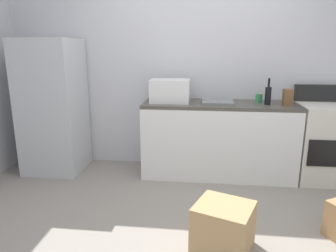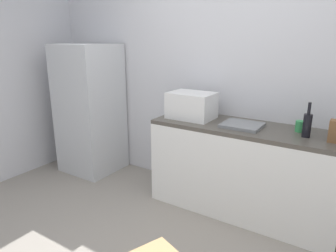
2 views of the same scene
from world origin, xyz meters
name	(u,v)px [view 2 (image 2 of 2)]	position (x,y,z in m)	size (l,w,h in m)	color
wall_back	(232,78)	(0.00, 1.55, 1.30)	(5.00, 0.10, 2.60)	silver
kitchen_counter	(242,169)	(0.30, 1.20, 0.45)	(1.80, 0.60, 0.90)	white
refrigerator	(90,109)	(-1.75, 1.15, 0.82)	(0.68, 0.66, 1.64)	silver
microwave	(192,105)	(-0.29, 1.20, 1.04)	(0.46, 0.34, 0.27)	white
sink_basin	(242,125)	(0.28, 1.17, 0.92)	(0.36, 0.32, 0.03)	slate
wine_bottle	(307,125)	(0.84, 1.16, 1.01)	(0.07, 0.07, 0.30)	black
coffee_mug	(300,126)	(0.77, 1.29, 0.95)	(0.08, 0.08, 0.10)	#338C4C
knife_block	(336,131)	(1.06, 1.15, 0.99)	(0.10, 0.10, 0.18)	brown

